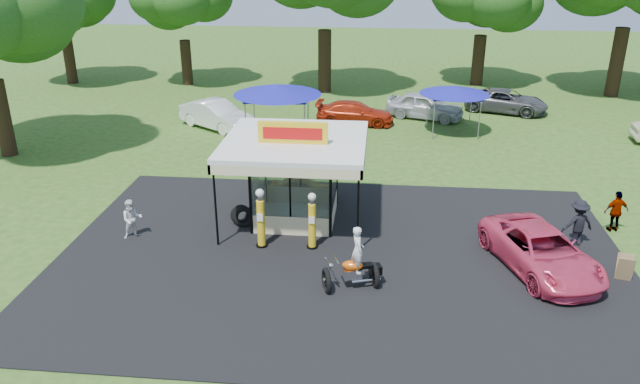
# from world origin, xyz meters

# --- Properties ---
(ground) EXTENTS (120.00, 120.00, 0.00)m
(ground) POSITION_xyz_m (0.00, 0.00, 0.00)
(ground) COLOR #285019
(ground) RESTS_ON ground
(asphalt_apron) EXTENTS (20.00, 14.00, 0.04)m
(asphalt_apron) POSITION_xyz_m (0.00, 2.00, 0.02)
(asphalt_apron) COLOR black
(asphalt_apron) RESTS_ON ground
(gas_station_kiosk) EXTENTS (5.40, 5.40, 4.18)m
(gas_station_kiosk) POSITION_xyz_m (-2.00, 4.99, 1.78)
(gas_station_kiosk) COLOR white
(gas_station_kiosk) RESTS_ON ground
(gas_pump_left) EXTENTS (0.43, 0.43, 2.29)m
(gas_pump_left) POSITION_xyz_m (-2.93, 2.51, 1.10)
(gas_pump_left) COLOR black
(gas_pump_left) RESTS_ON ground
(gas_pump_right) EXTENTS (0.41, 0.41, 2.18)m
(gas_pump_right) POSITION_xyz_m (-1.09, 2.59, 1.04)
(gas_pump_right) COLOR black
(gas_pump_right) RESTS_ON ground
(motorcycle) EXTENTS (1.99, 1.39, 2.25)m
(motorcycle) POSITION_xyz_m (0.58, 0.02, 0.88)
(motorcycle) COLOR black
(motorcycle) RESTS_ON ground
(spare_tires) EXTENTS (1.02, 0.69, 0.85)m
(spare_tires) POSITION_xyz_m (-4.02, 4.21, 0.41)
(spare_tires) COLOR black
(spare_tires) RESTS_ON ground
(a_frame_sign) EXTENTS (0.54, 0.55, 0.91)m
(a_frame_sign) POSITION_xyz_m (9.39, 1.34, 0.46)
(a_frame_sign) COLOR #593819
(a_frame_sign) RESTS_ON ground
(kiosk_car) EXTENTS (2.82, 1.13, 0.96)m
(kiosk_car) POSITION_xyz_m (-2.00, 7.20, 0.48)
(kiosk_car) COLOR gold
(kiosk_car) RESTS_ON ground
(pink_sedan) EXTENTS (3.95, 5.66, 1.44)m
(pink_sedan) POSITION_xyz_m (6.79, 1.81, 0.72)
(pink_sedan) COLOR #E23D63
(pink_sedan) RESTS_ON ground
(spectator_west) EXTENTS (0.93, 0.86, 1.53)m
(spectator_west) POSITION_xyz_m (-7.87, 2.78, 0.77)
(spectator_west) COLOR white
(spectator_west) RESTS_ON ground
(spectator_east_a) EXTENTS (1.30, 0.95, 1.80)m
(spectator_east_a) POSITION_xyz_m (8.50, 3.76, 0.90)
(spectator_east_a) COLOR black
(spectator_east_a) RESTS_ON ground
(spectator_east_b) EXTENTS (1.02, 0.58, 1.64)m
(spectator_east_b) POSITION_xyz_m (10.30, 5.17, 0.82)
(spectator_east_b) COLOR gray
(spectator_east_b) RESTS_ON ground
(bg_car_a) EXTENTS (5.00, 4.18, 1.61)m
(bg_car_a) POSITION_xyz_m (-8.34, 17.06, 0.81)
(bg_car_a) COLOR white
(bg_car_a) RESTS_ON ground
(bg_car_b) EXTENTS (4.73, 2.19, 1.34)m
(bg_car_b) POSITION_xyz_m (-0.31, 18.76, 0.67)
(bg_car_b) COLOR #B1260D
(bg_car_b) RESTS_ON ground
(bg_car_c) EXTENTS (5.08, 3.38, 1.61)m
(bg_car_c) POSITION_xyz_m (3.92, 20.43, 0.80)
(bg_car_c) COLOR silver
(bg_car_c) RESTS_ON ground
(bg_car_d) EXTENTS (5.64, 3.96, 1.43)m
(bg_car_d) POSITION_xyz_m (9.17, 22.43, 0.71)
(bg_car_d) COLOR #4B4C4E
(bg_car_d) RESTS_ON ground
(tent_west) EXTENTS (4.67, 4.67, 3.27)m
(tent_west) POSITION_xyz_m (-4.26, 14.60, 2.96)
(tent_west) COLOR gray
(tent_west) RESTS_ON ground
(tent_east) EXTENTS (3.90, 3.90, 2.73)m
(tent_east) POSITION_xyz_m (5.31, 17.54, 2.47)
(tent_east) COLOR gray
(tent_east) RESTS_ON ground
(oak_far_b) EXTENTS (7.66, 7.66, 9.14)m
(oak_far_b) POSITION_xyz_m (-13.42, 28.12, 5.83)
(oak_far_b) COLOR black
(oak_far_b) RESTS_ON ground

